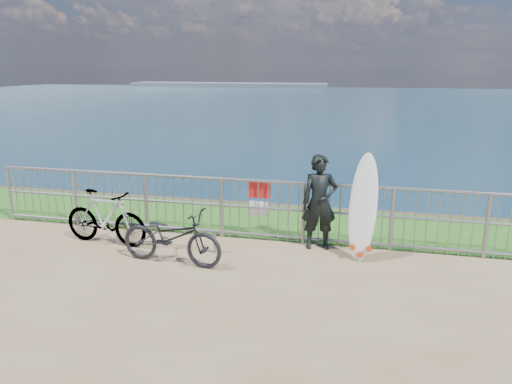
% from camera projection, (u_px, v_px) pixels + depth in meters
% --- Properties ---
extents(grass_strip, '(120.00, 120.00, 0.00)m').
position_uv_depth(grass_strip, '(262.00, 220.00, 10.15)').
color(grass_strip, '#1E5517').
rests_on(grass_strip, ground).
extents(seascape, '(260.00, 260.00, 5.00)m').
position_uv_depth(seascape, '(228.00, 87.00, 157.38)').
color(seascape, brown).
rests_on(seascape, ground).
extents(railing, '(10.06, 0.10, 1.13)m').
position_uv_depth(railing, '(249.00, 208.00, 8.97)').
color(railing, gray).
rests_on(railing, ground).
extents(surfer, '(0.67, 0.52, 1.64)m').
position_uv_depth(surfer, '(319.00, 202.00, 8.48)').
color(surfer, black).
rests_on(surfer, ground).
extents(surfboard, '(0.54, 0.50, 1.75)m').
position_uv_depth(surfboard, '(363.00, 211.00, 8.02)').
color(surfboard, silver).
rests_on(surfboard, ground).
extents(bicycle_near, '(1.77, 0.76, 0.90)m').
position_uv_depth(bicycle_near, '(171.00, 236.00, 7.90)').
color(bicycle_near, black).
rests_on(bicycle_near, ground).
extents(bicycle_far, '(1.67, 0.64, 0.98)m').
position_uv_depth(bicycle_far, '(105.00, 217.00, 8.75)').
color(bicycle_far, black).
rests_on(bicycle_far, ground).
extents(bike_rack, '(2.02, 0.05, 0.42)m').
position_uv_depth(bike_rack, '(164.00, 230.00, 8.54)').
color(bike_rack, gray).
rests_on(bike_rack, ground).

